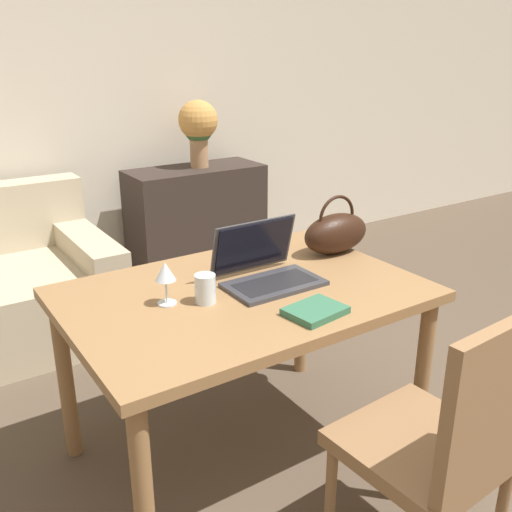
{
  "coord_description": "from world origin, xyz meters",
  "views": [
    {
      "loc": [
        -1.17,
        -0.84,
        1.57
      ],
      "look_at": [
        -0.08,
        0.79,
        0.85
      ],
      "focal_mm": 40.0,
      "sensor_mm": 36.0,
      "label": 1
    }
  ],
  "objects_px": {
    "chair": "(447,439)",
    "laptop": "(264,266)",
    "wine_glass": "(165,274)",
    "handbag": "(336,233)",
    "flower_vase": "(198,126)",
    "drinking_glass": "(205,289)"
  },
  "relations": [
    {
      "from": "drinking_glass",
      "to": "wine_glass",
      "type": "xyz_separation_m",
      "value": [
        -0.12,
        0.06,
        0.06
      ]
    },
    {
      "from": "wine_glass",
      "to": "handbag",
      "type": "bearing_deg",
      "value": 5.53
    },
    {
      "from": "handbag",
      "to": "flower_vase",
      "type": "height_order",
      "value": "flower_vase"
    },
    {
      "from": "laptop",
      "to": "flower_vase",
      "type": "height_order",
      "value": "flower_vase"
    },
    {
      "from": "drinking_glass",
      "to": "flower_vase",
      "type": "bearing_deg",
      "value": 62.29
    },
    {
      "from": "chair",
      "to": "laptop",
      "type": "relative_size",
      "value": 2.6
    },
    {
      "from": "wine_glass",
      "to": "handbag",
      "type": "relative_size",
      "value": 0.48
    },
    {
      "from": "laptop",
      "to": "drinking_glass",
      "type": "distance_m",
      "value": 0.29
    },
    {
      "from": "wine_glass",
      "to": "flower_vase",
      "type": "distance_m",
      "value": 2.08
    },
    {
      "from": "handbag",
      "to": "flower_vase",
      "type": "xyz_separation_m",
      "value": [
        0.24,
        1.68,
        0.26
      ]
    },
    {
      "from": "chair",
      "to": "wine_glass",
      "type": "xyz_separation_m",
      "value": [
        -0.46,
        0.85,
        0.33
      ]
    },
    {
      "from": "wine_glass",
      "to": "handbag",
      "type": "height_order",
      "value": "handbag"
    },
    {
      "from": "drinking_glass",
      "to": "wine_glass",
      "type": "relative_size",
      "value": 0.67
    },
    {
      "from": "wine_glass",
      "to": "drinking_glass",
      "type": "bearing_deg",
      "value": -27.72
    },
    {
      "from": "chair",
      "to": "drinking_glass",
      "type": "bearing_deg",
      "value": 110.44
    },
    {
      "from": "handbag",
      "to": "laptop",
      "type": "bearing_deg",
      "value": -168.05
    },
    {
      "from": "chair",
      "to": "laptop",
      "type": "height_order",
      "value": "laptop"
    },
    {
      "from": "chair",
      "to": "wine_glass",
      "type": "distance_m",
      "value": 1.02
    },
    {
      "from": "chair",
      "to": "handbag",
      "type": "xyz_separation_m",
      "value": [
        0.37,
        0.93,
        0.3
      ]
    },
    {
      "from": "chair",
      "to": "flower_vase",
      "type": "bearing_deg",
      "value": 73.63
    },
    {
      "from": "drinking_glass",
      "to": "handbag",
      "type": "xyz_separation_m",
      "value": [
        0.72,
        0.14,
        0.04
      ]
    },
    {
      "from": "chair",
      "to": "wine_glass",
      "type": "relative_size",
      "value": 6.03
    }
  ]
}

